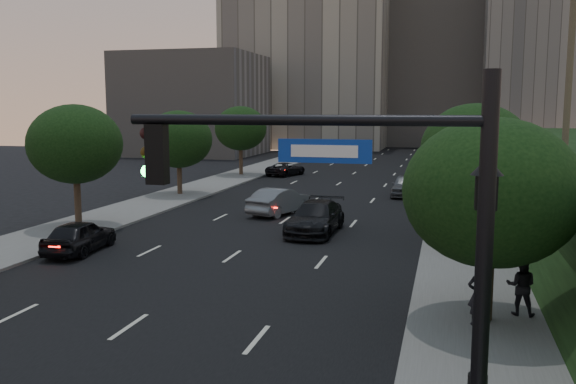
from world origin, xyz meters
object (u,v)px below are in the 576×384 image
(pedestrian_b, at_px, (521,286))
(sedan_mid_left, at_px, (280,201))
(sedan_near_left, at_px, (80,236))
(pedestrian_a, at_px, (479,294))
(street_lamp, at_px, (481,300))
(traffic_signal_mast, at_px, (404,301))
(sedan_far_right, at_px, (405,185))
(pedestrian_c, at_px, (453,233))
(sedan_near_right, at_px, (316,218))
(sedan_far_left, at_px, (286,169))

(pedestrian_b, bearing_deg, sedan_mid_left, -45.97)
(sedan_near_left, height_order, pedestrian_b, pedestrian_b)
(sedan_near_left, distance_m, pedestrian_a, 17.90)
(pedestrian_b, bearing_deg, pedestrian_a, 51.47)
(street_lamp, bearing_deg, pedestrian_a, 87.22)
(traffic_signal_mast, relative_size, sedan_mid_left, 1.41)
(sedan_near_left, distance_m, sedan_mid_left, 13.45)
(sedan_near_left, bearing_deg, sedan_far_right, -125.82)
(pedestrian_a, bearing_deg, sedan_mid_left, -71.11)
(sedan_mid_left, bearing_deg, pedestrian_b, 144.17)
(sedan_near_left, height_order, pedestrian_c, pedestrian_c)
(sedan_near_left, bearing_deg, pedestrian_c, -173.65)
(sedan_mid_left, bearing_deg, sedan_far_right, -107.70)
(street_lamp, bearing_deg, sedan_near_right, 111.95)
(sedan_near_right, relative_size, pedestrian_b, 3.10)
(traffic_signal_mast, xyz_separation_m, sedan_far_right, (-2.42, 36.81, -2.87))
(sedan_mid_left, distance_m, pedestrian_a, 20.74)
(pedestrian_b, bearing_deg, pedestrian_c, -68.28)
(street_lamp, relative_size, sedan_far_right, 1.19)
(pedestrian_a, relative_size, pedestrian_c, 0.96)
(sedan_mid_left, height_order, pedestrian_b, pedestrian_b)
(sedan_far_left, distance_m, sedan_far_right, 16.57)
(sedan_mid_left, distance_m, sedan_far_right, 12.07)
(traffic_signal_mast, relative_size, sedan_near_right, 1.23)
(pedestrian_a, xyz_separation_m, pedestrian_c, (-0.68, 8.92, 0.04))
(sedan_mid_left, relative_size, pedestrian_a, 2.69)
(sedan_far_left, xyz_separation_m, pedestrian_c, (15.47, -29.84, 0.46))
(traffic_signal_mast, height_order, sedan_far_right, traffic_signal_mast)
(traffic_signal_mast, bearing_deg, pedestrian_b, 74.78)
(street_lamp, height_order, sedan_far_right, street_lamp)
(pedestrian_b, bearing_deg, sedan_far_right, -71.35)
(sedan_far_right, distance_m, pedestrian_a, 27.78)
(sedan_mid_left, height_order, pedestrian_c, pedestrian_c)
(pedestrian_a, distance_m, pedestrian_b, 1.81)
(sedan_far_left, xyz_separation_m, sedan_far_right, (12.15, -11.27, 0.16))
(traffic_signal_mast, relative_size, pedestrian_a, 3.79)
(traffic_signal_mast, xyz_separation_m, sedan_near_left, (-15.42, 14.92, -2.92))
(traffic_signal_mast, height_order, sedan_near_right, traffic_signal_mast)
(traffic_signal_mast, distance_m, pedestrian_c, 18.43)
(sedan_near_right, distance_m, pedestrian_b, 14.32)
(sedan_far_left, bearing_deg, traffic_signal_mast, 124.49)
(sedan_near_left, xyz_separation_m, sedan_mid_left, (6.06, 12.01, 0.06))
(sedan_near_left, xyz_separation_m, sedan_far_left, (0.84, 33.16, -0.11))
(sedan_near_right, bearing_deg, street_lamp, -66.79)
(pedestrian_a, relative_size, pedestrian_b, 1.00)
(sedan_near_right, bearing_deg, pedestrian_a, -57.49)
(sedan_far_left, distance_m, pedestrian_a, 42.00)
(sedan_near_left, bearing_deg, sedan_far_left, -96.58)
(pedestrian_a, bearing_deg, pedestrian_b, -148.69)
(sedan_far_left, height_order, sedan_near_right, sedan_near_right)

